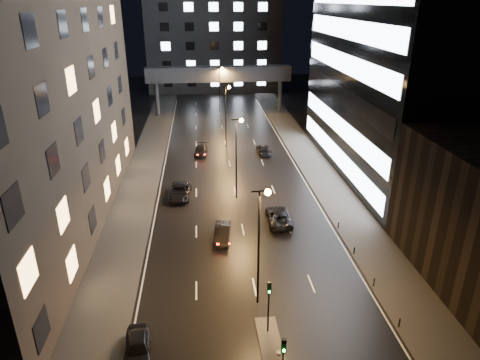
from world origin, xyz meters
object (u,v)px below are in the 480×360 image
at_px(car_away_a, 138,347).
at_px(car_away_d, 201,150).
at_px(car_toward_a, 279,216).
at_px(car_toward_b, 264,149).
at_px(car_away_b, 222,233).
at_px(car_away_c, 180,192).

xyz_separation_m(car_away_a, car_away_d, (4.80, 41.34, -0.06)).
xyz_separation_m(car_toward_a, car_toward_b, (1.67, 22.86, -0.07)).
distance_m(car_away_a, car_away_b, 16.47).
bearing_deg(car_away_d, car_away_b, -80.53).
bearing_deg(car_away_a, car_away_d, 75.58).
height_order(car_away_d, car_toward_a, car_toward_a).
height_order(car_away_a, car_toward_b, car_away_a).
xyz_separation_m(car_away_b, car_toward_b, (8.09, 25.88, -0.04)).
relative_size(car_away_d, car_toward_b, 0.97).
height_order(car_away_a, car_away_c, car_away_c).
height_order(car_away_c, car_away_d, car_away_c).
xyz_separation_m(car_away_c, car_toward_b, (12.79, 15.29, -0.08)).
distance_m(car_away_b, car_away_c, 11.58).
height_order(car_away_a, car_toward_a, car_toward_a).
distance_m(car_away_c, car_toward_a, 13.45).
bearing_deg(car_toward_a, car_away_a, 55.83).
bearing_deg(car_away_b, car_toward_a, 32.55).
relative_size(car_away_a, car_away_d, 0.92).
distance_m(car_away_a, car_toward_a, 22.33).
relative_size(car_away_a, car_toward_a, 0.79).
relative_size(car_away_b, car_toward_a, 0.81).
bearing_deg(car_toward_a, car_toward_b, -92.37).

